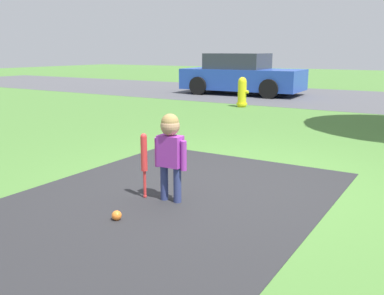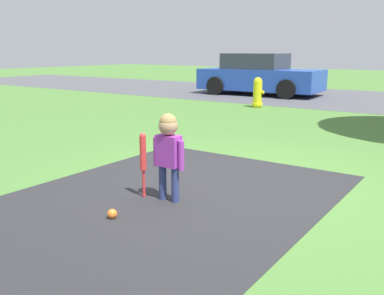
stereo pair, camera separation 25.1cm
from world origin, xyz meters
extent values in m
plane|color=#477533|center=(0.00, 0.00, 0.00)|extent=(60.00, 60.00, 0.00)
cube|color=#262628|center=(-0.40, -2.50, 0.00)|extent=(2.91, 7.00, 0.01)
cube|color=#4C4C51|center=(0.00, 9.41, 0.00)|extent=(40.00, 6.00, 0.01)
cylinder|color=navy|center=(-0.42, -0.96, 0.18)|extent=(0.08, 0.08, 0.36)
cylinder|color=navy|center=(-0.27, -0.96, 0.18)|extent=(0.08, 0.08, 0.36)
cube|color=purple|center=(-0.35, -0.96, 0.51)|extent=(0.24, 0.14, 0.31)
cylinder|color=purple|center=(-0.50, -0.96, 0.48)|extent=(0.06, 0.06, 0.29)
cylinder|color=purple|center=(-0.20, -0.96, 0.48)|extent=(0.06, 0.06, 0.29)
sphere|color=tan|center=(-0.35, -0.96, 0.76)|extent=(0.19, 0.19, 0.19)
sphere|color=#997A47|center=(-0.35, -0.96, 0.79)|extent=(0.17, 0.17, 0.17)
sphere|color=red|center=(-0.63, -1.02, 0.02)|extent=(0.04, 0.04, 0.04)
cylinder|color=red|center=(-0.63, -1.02, 0.14)|extent=(0.03, 0.03, 0.29)
cylinder|color=red|center=(-0.63, -1.02, 0.46)|extent=(0.06, 0.06, 0.35)
sphere|color=red|center=(-0.63, -1.02, 0.64)|extent=(0.06, 0.06, 0.06)
sphere|color=orange|center=(-0.48, -1.62, 0.04)|extent=(0.09, 0.09, 0.09)
cylinder|color=yellow|center=(-2.81, 5.96, 0.34)|extent=(0.23, 0.23, 0.67)
sphere|color=yellow|center=(-2.81, 5.96, 0.67)|extent=(0.22, 0.22, 0.22)
cylinder|color=yellow|center=(-2.81, 5.96, 0.08)|extent=(0.28, 0.28, 0.05)
cylinder|color=yellow|center=(-2.69, 5.96, 0.40)|extent=(0.10, 0.08, 0.08)
cube|color=#2347AD|center=(-4.21, 9.01, 0.51)|extent=(4.04, 1.96, 0.68)
cube|color=#2D333D|center=(-4.41, 9.00, 1.10)|extent=(1.97, 1.65, 0.51)
cylinder|color=black|center=(-3.04, 9.96, 0.30)|extent=(0.61, 0.21, 0.60)
cylinder|color=black|center=(-2.94, 8.18, 0.30)|extent=(0.61, 0.21, 0.60)
cylinder|color=black|center=(-5.48, 9.84, 0.30)|extent=(0.61, 0.21, 0.60)
cylinder|color=black|center=(-5.39, 8.06, 0.30)|extent=(0.61, 0.21, 0.60)
camera|label=1|loc=(1.93, -4.28, 1.47)|focal=40.00mm
camera|label=2|loc=(2.14, -4.14, 1.47)|focal=40.00mm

